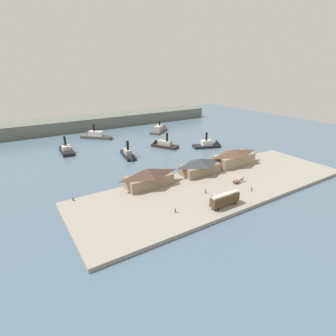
% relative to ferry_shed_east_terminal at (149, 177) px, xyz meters
% --- Properties ---
extents(ground_plane, '(320.00, 320.00, 0.00)m').
position_rel_ferry_shed_east_terminal_xyz_m(ground_plane, '(22.42, 8.56, -4.69)').
color(ground_plane, slate).
extents(quay_promenade, '(110.00, 36.00, 1.20)m').
position_rel_ferry_shed_east_terminal_xyz_m(quay_promenade, '(22.42, -13.44, -4.09)').
color(quay_promenade, gray).
rests_on(quay_promenade, ground).
extents(seawall_edge, '(110.00, 0.80, 1.00)m').
position_rel_ferry_shed_east_terminal_xyz_m(seawall_edge, '(22.42, 4.96, -4.19)').
color(seawall_edge, slate).
rests_on(seawall_edge, ground).
extents(ferry_shed_east_terminal, '(17.75, 8.19, 6.88)m').
position_rel_ferry_shed_east_terminal_xyz_m(ferry_shed_east_terminal, '(0.00, 0.00, 0.00)').
color(ferry_shed_east_terminal, '#847056').
rests_on(ferry_shed_east_terminal, quay_promenade).
extents(ferry_shed_customs_shed, '(16.60, 8.75, 6.39)m').
position_rel_ferry_shed_east_terminal_xyz_m(ferry_shed_customs_shed, '(23.90, -0.41, -0.25)').
color(ferry_shed_customs_shed, '#847056').
rests_on(ferry_shed_customs_shed, quay_promenade).
extents(ferry_shed_central_terminal, '(19.41, 8.60, 7.10)m').
position_rel_ferry_shed_east_terminal_xyz_m(ferry_shed_central_terminal, '(43.68, -0.45, 0.11)').
color(ferry_shed_central_terminal, '#998466').
rests_on(ferry_shed_central_terminal, quay_promenade).
extents(street_tram, '(10.73, 2.61, 4.37)m').
position_rel_ferry_shed_east_terminal_xyz_m(street_tram, '(13.00, -26.60, -0.95)').
color(street_tram, '#4C381E').
rests_on(street_tram, quay_promenade).
extents(horse_cart, '(5.44, 1.45, 1.87)m').
position_rel_ferry_shed_east_terminal_xyz_m(horse_cart, '(30.54, -16.15, -2.56)').
color(horse_cart, brown).
rests_on(horse_cart, quay_promenade).
extents(pedestrian_standing_center, '(0.39, 0.39, 1.57)m').
position_rel_ferry_shed_east_terminal_xyz_m(pedestrian_standing_center, '(12.81, -20.56, -2.78)').
color(pedestrian_standing_center, '#6B5B4C').
rests_on(pedestrian_standing_center, quay_promenade).
extents(pedestrian_near_cart, '(0.37, 0.37, 1.50)m').
position_rel_ferry_shed_east_terminal_xyz_m(pedestrian_near_cart, '(-2.60, -21.51, -2.81)').
color(pedestrian_near_cart, '#33384C').
rests_on(pedestrian_near_cart, quay_promenade).
extents(pedestrian_walking_west, '(0.43, 0.43, 1.75)m').
position_rel_ferry_shed_east_terminal_xyz_m(pedestrian_walking_west, '(13.85, -16.30, -2.70)').
color(pedestrian_walking_west, '#6B5B4C').
rests_on(pedestrian_walking_west, quay_promenade).
extents(pedestrian_near_west_shed, '(0.38, 0.38, 1.52)m').
position_rel_ferry_shed_east_terminal_xyz_m(pedestrian_near_west_shed, '(28.99, -23.82, -2.80)').
color(pedestrian_near_west_shed, '#33384C').
rests_on(pedestrian_near_west_shed, quay_promenade).
extents(mooring_post_center_east, '(0.44, 0.44, 0.90)m').
position_rel_ferry_shed_east_terminal_xyz_m(mooring_post_center_east, '(-27.08, 3.31, -3.04)').
color(mooring_post_center_east, black).
rests_on(mooring_post_center_east, quay_promenade).
extents(mooring_post_west, '(0.44, 0.44, 0.90)m').
position_rel_ferry_shed_east_terminal_xyz_m(mooring_post_west, '(60.16, 3.36, -3.04)').
color(mooring_post_west, black).
rests_on(mooring_post_west, quay_promenade).
extents(ferry_outer_harbor, '(19.75, 18.07, 9.83)m').
position_rel_ferry_shed_east_terminal_xyz_m(ferry_outer_harbor, '(52.01, 78.93, -3.28)').
color(ferry_outer_harbor, '#514C47').
rests_on(ferry_outer_harbor, ground).
extents(ferry_mid_harbor, '(17.61, 11.30, 10.84)m').
position_rel_ferry_shed_east_terminal_xyz_m(ferry_mid_harbor, '(56.26, 29.82, -3.47)').
color(ferry_mid_harbor, black).
rests_on(ferry_mid_harbor, ground).
extents(ferry_moored_east, '(7.24, 17.92, 9.76)m').
position_rel_ferry_shed_east_terminal_xyz_m(ferry_moored_east, '(8.81, 37.47, -3.34)').
color(ferry_moored_east, black).
rests_on(ferry_moored_east, ground).
extents(ferry_approaching_east, '(6.68, 17.48, 10.56)m').
position_rel_ferry_shed_east_terminal_xyz_m(ferry_approaching_east, '(-15.68, 64.72, -3.42)').
color(ferry_approaching_east, black).
rests_on(ferry_approaching_east, ground).
extents(ferry_moored_west, '(18.62, 18.03, 10.44)m').
position_rel_ferry_shed_east_terminal_xyz_m(ferry_moored_west, '(8.30, 81.73, -2.94)').
color(ferry_moored_west, '#514C47').
rests_on(ferry_moored_west, ground).
extents(ferry_approaching_west, '(12.82, 17.15, 10.32)m').
position_rel_ferry_shed_east_terminal_xyz_m(ferry_approaching_west, '(32.81, 44.98, -3.41)').
color(ferry_approaching_west, black).
rests_on(ferry_approaching_west, ground).
extents(far_headland, '(180.00, 24.00, 8.00)m').
position_rel_ferry_shed_east_terminal_xyz_m(far_headland, '(22.42, 118.56, -0.69)').
color(far_headland, '#60665B').
rests_on(far_headland, ground).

